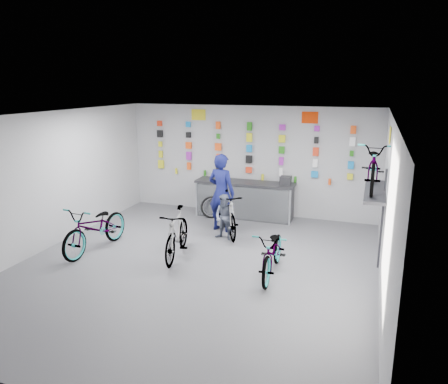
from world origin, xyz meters
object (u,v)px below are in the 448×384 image
at_px(clerk, 221,193).
at_px(bike_service, 228,213).
at_px(bike_center, 177,234).
at_px(bike_right, 273,252).
at_px(counter, 245,200).
at_px(customer, 225,217).
at_px(bike_left, 96,227).

bearing_deg(clerk, bike_service, 147.34).
relative_size(bike_center, bike_service, 0.97).
height_order(bike_center, bike_right, bike_center).
relative_size(bike_center, clerk, 0.91).
bearing_deg(bike_service, clerk, 106.74).
distance_m(bike_service, clerk, 0.56).
relative_size(counter, bike_center, 1.54).
bearing_deg(counter, bike_center, -99.72).
xyz_separation_m(counter, bike_service, (0.01, -1.47, 0.05)).
relative_size(clerk, customer, 1.78).
distance_m(bike_right, clerk, 2.86).
height_order(bike_right, customer, customer).
distance_m(bike_center, bike_service, 1.80).
xyz_separation_m(counter, customer, (0.06, -1.84, 0.06)).
distance_m(bike_service, customer, 0.37).
height_order(bike_center, clerk, clerk).
distance_m(bike_left, clerk, 3.09).
bearing_deg(bike_right, customer, 131.29).
relative_size(bike_right, customer, 1.64).
bearing_deg(bike_right, counter, 112.01).
distance_m(bike_center, clerk, 2.03).
xyz_separation_m(bike_left, bike_center, (1.83, 0.22, -0.00)).
relative_size(bike_left, bike_center, 1.15).
height_order(counter, clerk, clerk).
xyz_separation_m(bike_left, bike_right, (3.94, 0.02, -0.06)).
bearing_deg(bike_left, customer, 37.40).
relative_size(bike_left, bike_service, 1.12).
height_order(counter, bike_center, bike_center).
height_order(bike_left, clerk, clerk).
relative_size(bike_center, bike_right, 0.98).
bearing_deg(bike_center, clerk, 71.07).
bearing_deg(clerk, customer, 127.52).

